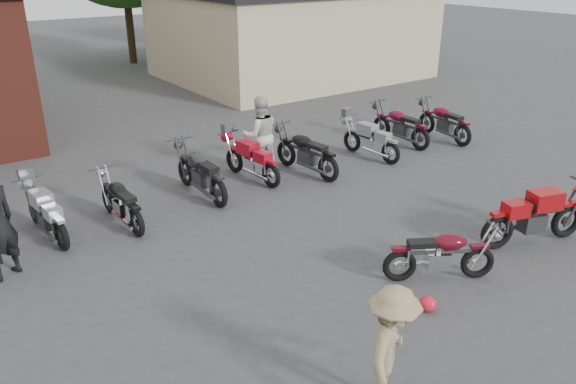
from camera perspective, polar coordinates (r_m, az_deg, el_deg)
ground at (r=9.37m, az=12.09°, el=-9.42°), size 90.00×90.00×0.00m
stucco_building at (r=25.07m, az=0.29°, el=15.69°), size 10.00×8.00×3.50m
vintage_motorcycle at (r=9.44m, az=15.41°, el=-5.83°), size 1.84×1.43×1.04m
sportbike at (r=11.17m, az=23.97°, el=-1.93°), size 2.22×1.32×1.22m
helmet at (r=8.81m, az=14.02°, el=-10.96°), size 0.31×0.31×0.24m
person_light at (r=13.53m, az=-2.87°, el=5.80°), size 1.08×0.93×1.89m
person_tan at (r=6.69m, az=10.44°, el=-15.54°), size 1.20×1.10×1.62m
row_bike_1 at (r=11.39m, az=-23.42°, el=-1.80°), size 0.77×1.87×1.06m
row_bike_2 at (r=11.45m, az=-16.68°, el=-0.69°), size 0.68×1.85×1.06m
row_bike_3 at (r=12.41m, az=-8.94°, el=2.25°), size 0.70×2.08×1.20m
row_bike_4 at (r=13.21m, az=-3.80°, el=3.53°), size 0.85×1.95×1.10m
row_bike_5 at (r=13.57m, az=1.79°, el=4.32°), size 0.88×2.11×1.19m
row_bike_6 at (r=14.83m, az=8.35°, el=5.47°), size 0.78×1.89×1.07m
row_bike_7 at (r=16.10m, az=11.31°, el=6.86°), size 0.70×2.03×1.17m
row_bike_8 at (r=16.79m, az=15.56°, el=7.10°), size 0.88×2.06×1.16m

